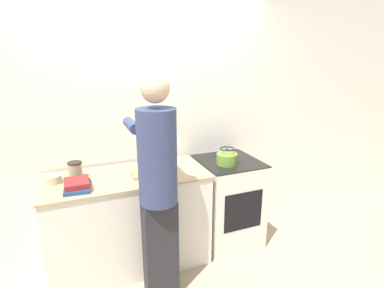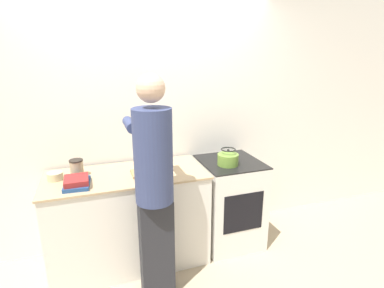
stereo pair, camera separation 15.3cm
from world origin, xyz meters
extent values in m
plane|color=tan|center=(0.00, 0.00, 0.00)|extent=(12.00, 12.00, 0.00)
cube|color=white|center=(0.00, 0.70, 1.30)|extent=(8.00, 0.05, 2.60)
cube|color=silver|center=(-0.31, 0.32, 0.44)|extent=(1.41, 0.64, 0.89)
cube|color=tan|center=(-0.31, 0.32, 0.89)|extent=(1.43, 0.66, 0.02)
cube|color=silver|center=(0.72, 0.32, 0.45)|extent=(0.59, 0.63, 0.89)
cube|color=black|center=(0.72, 0.32, 0.90)|extent=(0.59, 0.63, 0.01)
cube|color=black|center=(0.72, 0.00, 0.49)|extent=(0.41, 0.01, 0.39)
cube|color=#27282E|center=(-0.16, -0.19, 0.43)|extent=(0.26, 0.16, 0.86)
cylinder|color=navy|center=(-0.16, -0.19, 1.22)|extent=(0.29, 0.29, 0.71)
sphere|color=#D1A889|center=(-0.16, -0.19, 1.71)|extent=(0.20, 0.20, 0.20)
cylinder|color=navy|center=(-0.29, 0.09, 1.41)|extent=(0.08, 0.30, 0.08)
cylinder|color=navy|center=(-0.04, 0.09, 1.41)|extent=(0.08, 0.30, 0.08)
cube|color=#A87A4C|center=(-0.10, 0.27, 0.91)|extent=(0.34, 0.20, 0.02)
cube|color=silver|center=(-0.06, 0.29, 0.92)|extent=(0.13, 0.04, 0.01)
cube|color=black|center=(-0.16, 0.29, 0.92)|extent=(0.08, 0.03, 0.01)
cylinder|color=olive|center=(0.65, 0.23, 0.96)|extent=(0.20, 0.20, 0.11)
cone|color=olive|center=(0.65, 0.23, 1.03)|extent=(0.16, 0.16, 0.03)
sphere|color=black|center=(0.65, 0.23, 1.05)|extent=(0.02, 0.02, 0.02)
torus|color=black|center=(0.65, 0.23, 1.06)|extent=(0.14, 0.14, 0.01)
cylinder|color=#C6B789|center=(-0.91, 0.38, 0.94)|extent=(0.13, 0.13, 0.07)
cylinder|color=tan|center=(-0.73, 0.40, 0.97)|extent=(0.11, 0.11, 0.14)
cylinder|color=#28231E|center=(-0.73, 0.40, 1.05)|extent=(0.12, 0.12, 0.01)
cube|color=navy|center=(-0.73, 0.18, 0.92)|extent=(0.22, 0.28, 0.03)
cube|color=maroon|center=(-0.73, 0.17, 0.96)|extent=(0.19, 0.22, 0.04)
camera|label=1|loc=(-0.71, -2.20, 1.92)|focal=28.00mm
camera|label=2|loc=(-0.57, -2.25, 1.92)|focal=28.00mm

